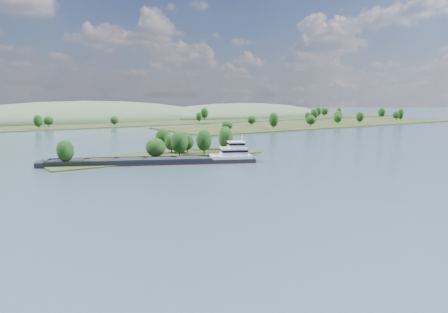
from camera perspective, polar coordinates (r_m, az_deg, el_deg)
ground at (r=152.32m, az=0.92°, el=-2.78°), size 1800.00×1800.00×0.00m
tree_island at (r=205.18m, az=-6.93°, el=1.09°), size 100.00×30.00×13.31m
right_bank at (r=439.09m, az=12.42°, el=4.25°), size 320.00×90.00×15.56m
back_shoreline at (r=414.26m, az=-20.84°, el=3.65°), size 900.00×60.00×15.46m
hill_east at (r=586.26m, az=2.23°, el=5.24°), size 260.00×140.00×36.00m
hill_west at (r=524.15m, az=-17.83°, el=4.53°), size 320.00×160.00×44.00m
cargo_barge at (r=185.19m, az=-7.72°, el=-0.44°), size 85.47×46.50×12.06m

